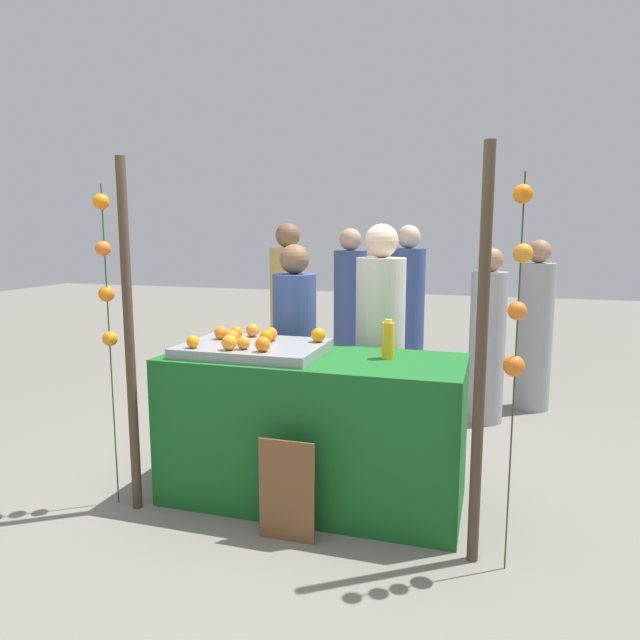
{
  "coord_description": "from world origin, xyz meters",
  "views": [
    {
      "loc": [
        1.03,
        -3.24,
        1.65
      ],
      "look_at": [
        0.0,
        0.15,
        1.1
      ],
      "focal_mm": 32.56,
      "sensor_mm": 36.0,
      "label": 1
    }
  ],
  "objects_px": {
    "orange_1": "(263,344)",
    "vendor_right": "(380,356)",
    "chalkboard_sign": "(287,491)",
    "juice_bottle": "(388,340)",
    "stall_counter": "(313,429)",
    "orange_0": "(318,335)",
    "vendor_left": "(295,360)"
  },
  "relations": [
    {
      "from": "orange_1",
      "to": "vendor_right",
      "type": "distance_m",
      "value": 1.04
    },
    {
      "from": "chalkboard_sign",
      "to": "orange_1",
      "type": "bearing_deg",
      "value": 130.64
    },
    {
      "from": "juice_bottle",
      "to": "vendor_right",
      "type": "bearing_deg",
      "value": 105.37
    },
    {
      "from": "stall_counter",
      "to": "orange_1",
      "type": "relative_size",
      "value": 20.36
    },
    {
      "from": "vendor_right",
      "to": "orange_0",
      "type": "bearing_deg",
      "value": -120.25
    },
    {
      "from": "vendor_right",
      "to": "orange_1",
      "type": "bearing_deg",
      "value": -120.37
    },
    {
      "from": "juice_bottle",
      "to": "stall_counter",
      "type": "bearing_deg",
      "value": -169.47
    },
    {
      "from": "stall_counter",
      "to": "juice_bottle",
      "type": "relative_size",
      "value": 7.7
    },
    {
      "from": "orange_1",
      "to": "chalkboard_sign",
      "type": "bearing_deg",
      "value": -49.36
    },
    {
      "from": "vendor_left",
      "to": "stall_counter",
      "type": "bearing_deg",
      "value": -61.93
    },
    {
      "from": "orange_1",
      "to": "chalkboard_sign",
      "type": "relative_size",
      "value": 0.15
    },
    {
      "from": "chalkboard_sign",
      "to": "vendor_right",
      "type": "distance_m",
      "value": 1.3
    },
    {
      "from": "vendor_right",
      "to": "stall_counter",
      "type": "bearing_deg",
      "value": -113.25
    },
    {
      "from": "orange_0",
      "to": "vendor_left",
      "type": "xyz_separation_m",
      "value": [
        -0.32,
        0.48,
        -0.28
      ]
    },
    {
      "from": "orange_0",
      "to": "juice_bottle",
      "type": "bearing_deg",
      "value": -8.78
    },
    {
      "from": "orange_0",
      "to": "vendor_right",
      "type": "distance_m",
      "value": 0.62
    },
    {
      "from": "vendor_left",
      "to": "juice_bottle",
      "type": "bearing_deg",
      "value": -35.17
    },
    {
      "from": "orange_0",
      "to": "juice_bottle",
      "type": "relative_size",
      "value": 0.38
    },
    {
      "from": "vendor_left",
      "to": "chalkboard_sign",
      "type": "bearing_deg",
      "value": -72.84
    },
    {
      "from": "chalkboard_sign",
      "to": "juice_bottle",
      "type": "bearing_deg",
      "value": 54.25
    },
    {
      "from": "juice_bottle",
      "to": "orange_1",
      "type": "bearing_deg",
      "value": -155.81
    },
    {
      "from": "juice_bottle",
      "to": "vendor_left",
      "type": "xyz_separation_m",
      "value": [
        -0.77,
        0.55,
        -0.29
      ]
    },
    {
      "from": "orange_0",
      "to": "vendor_right",
      "type": "bearing_deg",
      "value": 59.75
    },
    {
      "from": "stall_counter",
      "to": "orange_1",
      "type": "bearing_deg",
      "value": -136.47
    },
    {
      "from": "chalkboard_sign",
      "to": "vendor_right",
      "type": "xyz_separation_m",
      "value": [
        0.27,
        1.16,
        0.52
      ]
    },
    {
      "from": "orange_0",
      "to": "vendor_left",
      "type": "relative_size",
      "value": 0.06
    },
    {
      "from": "stall_counter",
      "to": "juice_bottle",
      "type": "distance_m",
      "value": 0.72
    },
    {
      "from": "orange_1",
      "to": "juice_bottle",
      "type": "height_order",
      "value": "juice_bottle"
    },
    {
      "from": "juice_bottle",
      "to": "orange_0",
      "type": "bearing_deg",
      "value": 171.22
    },
    {
      "from": "stall_counter",
      "to": "vendor_right",
      "type": "relative_size",
      "value": 1.06
    },
    {
      "from": "orange_1",
      "to": "juice_bottle",
      "type": "bearing_deg",
      "value": 24.19
    },
    {
      "from": "orange_0",
      "to": "chalkboard_sign",
      "type": "distance_m",
      "value": 0.99
    }
  ]
}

